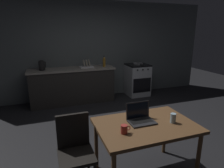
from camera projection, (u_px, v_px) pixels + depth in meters
The scene contains 13 objects.
ground_plane at pixel (125, 139), 3.41m from camera, with size 12.00×12.00×0.00m, color black.
back_wall at pixel (100, 50), 5.44m from camera, with size 6.40×0.10×2.62m, color #555C5D.
kitchen_counter at pixel (73, 85), 5.07m from camera, with size 2.16×0.64×0.91m.
stove_oven at pixel (137, 80), 5.67m from camera, with size 0.60×0.62×0.91m.
dining_table at pixel (145, 130), 2.38m from camera, with size 1.20×0.80×0.74m.
chair at pixel (75, 148), 2.25m from camera, with size 0.40×0.40×0.90m.
laptop at pixel (140, 118), 2.41m from camera, with size 0.32×0.25×0.23m.
electric_kettle at pixel (42, 65), 4.69m from camera, with size 0.17×0.15×0.24m.
bottle at pixel (104, 62), 5.14m from camera, with size 0.08×0.08×0.29m.
frying_pan at pixel (138, 64), 5.52m from camera, with size 0.27×0.44×0.05m.
coffee_mug at pixel (124, 129), 2.13m from camera, with size 0.11×0.08×0.10m.
drinking_glass at pixel (173, 118), 2.38m from camera, with size 0.07×0.07×0.12m.
dish_rack at pixel (87, 66), 5.06m from camera, with size 0.34×0.26×0.21m.
Camera 1 is at (-1.23, -2.79, 1.83)m, focal length 31.14 mm.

